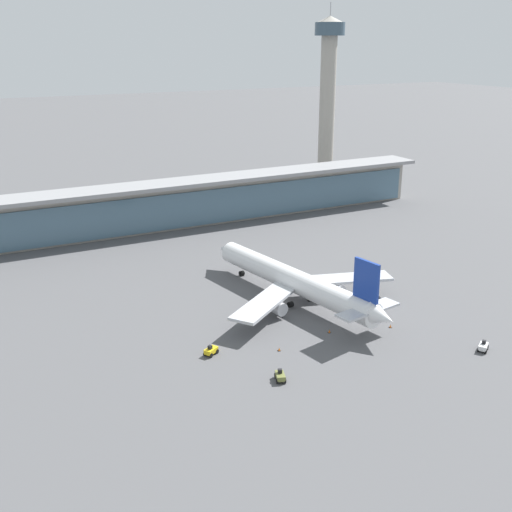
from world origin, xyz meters
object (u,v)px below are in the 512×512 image
(airliner_on_stand, at_px, (296,282))
(service_truck_mid_apron_white, at_px, (483,346))
(safety_cone_alpha, at_px, (329,331))
(service_truck_under_wing_yellow, at_px, (211,351))
(safety_cone_bravo, at_px, (279,349))
(control_tower, at_px, (328,88))
(service_truck_near_nose_olive, at_px, (280,376))
(safety_cone_charlie, at_px, (390,326))

(airliner_on_stand, distance_m, service_truck_mid_apron_white, 42.67)
(service_truck_mid_apron_white, distance_m, safety_cone_alpha, 30.07)
(service_truck_under_wing_yellow, bearing_deg, airliner_on_stand, 27.69)
(service_truck_under_wing_yellow, xyz_separation_m, safety_cone_bravo, (12.39, -4.68, -0.56))
(control_tower, bearing_deg, safety_cone_alpha, -123.13)
(service_truck_near_nose_olive, distance_m, safety_cone_alpha, 22.17)
(service_truck_near_nose_olive, relative_size, service_truck_mid_apron_white, 0.98)
(control_tower, distance_m, safety_cone_bravo, 161.83)
(service_truck_near_nose_olive, xyz_separation_m, service_truck_under_wing_yellow, (-6.97, 14.56, 0.00))
(service_truck_under_wing_yellow, bearing_deg, safety_cone_alpha, -5.61)
(service_truck_under_wing_yellow, height_order, control_tower, control_tower)
(service_truck_mid_apron_white, relative_size, safety_cone_charlie, 4.75)
(service_truck_mid_apron_white, bearing_deg, safety_cone_bravo, 152.49)
(service_truck_under_wing_yellow, distance_m, service_truck_mid_apron_white, 52.83)
(service_truck_near_nose_olive, bearing_deg, safety_cone_charlie, 14.60)
(safety_cone_alpha, bearing_deg, service_truck_mid_apron_white, -42.96)
(service_truck_mid_apron_white, height_order, control_tower, control_tower)
(airliner_on_stand, distance_m, control_tower, 136.76)
(service_truck_near_nose_olive, bearing_deg, safety_cone_bravo, 61.20)
(control_tower, distance_m, safety_cone_charlie, 149.75)
(service_truck_under_wing_yellow, height_order, service_truck_mid_apron_white, same)
(service_truck_near_nose_olive, distance_m, service_truck_under_wing_yellow, 16.14)
(service_truck_under_wing_yellow, bearing_deg, control_tower, 48.76)
(service_truck_near_nose_olive, distance_m, safety_cone_bravo, 11.28)
(service_truck_mid_apron_white, distance_m, safety_cone_charlie, 19.02)
(safety_cone_bravo, height_order, safety_cone_charlie, same)
(service_truck_near_nose_olive, bearing_deg, airliner_on_stand, 54.43)
(control_tower, height_order, safety_cone_alpha, control_tower)
(airliner_on_stand, bearing_deg, control_tower, 53.64)
(control_tower, relative_size, safety_cone_charlie, 101.79)
(airliner_on_stand, relative_size, safety_cone_charlie, 85.54)
(safety_cone_charlie, bearing_deg, airliner_on_stand, 116.56)
(safety_cone_bravo, xyz_separation_m, safety_cone_charlie, (25.91, -1.71, 0.00))
(safety_cone_bravo, bearing_deg, safety_cone_alpha, 9.36)
(safety_cone_alpha, height_order, safety_cone_bravo, same)
(service_truck_near_nose_olive, bearing_deg, service_truck_mid_apron_white, -11.74)
(service_truck_mid_apron_white, bearing_deg, service_truck_under_wing_yellow, 154.20)
(service_truck_under_wing_yellow, relative_size, safety_cone_alpha, 4.76)
(airliner_on_stand, bearing_deg, service_truck_mid_apron_white, -62.28)
(airliner_on_stand, xyz_separation_m, safety_cone_bravo, (-15.42, -19.28, -4.72))
(service_truck_mid_apron_white, distance_m, control_tower, 160.39)
(safety_cone_bravo, bearing_deg, control_tower, 53.28)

